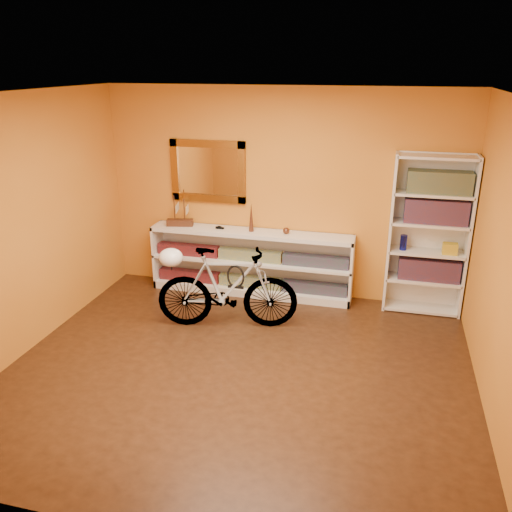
% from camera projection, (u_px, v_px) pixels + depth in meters
% --- Properties ---
extents(floor, '(4.50, 4.00, 0.01)m').
position_uv_depth(floor, '(239.00, 371.00, 5.18)').
color(floor, black).
rests_on(floor, ground).
extents(ceiling, '(4.50, 4.00, 0.01)m').
position_uv_depth(ceiling, '(235.00, 94.00, 4.27)').
color(ceiling, silver).
rests_on(ceiling, ground).
extents(back_wall, '(4.50, 0.01, 2.60)m').
position_uv_depth(back_wall, '(282.00, 194.00, 6.54)').
color(back_wall, '#C3701D').
rests_on(back_wall, ground).
extents(left_wall, '(0.01, 4.00, 2.60)m').
position_uv_depth(left_wall, '(20.00, 227.00, 5.24)').
color(left_wall, '#C3701D').
rests_on(left_wall, ground).
extents(right_wall, '(0.01, 4.00, 2.60)m').
position_uv_depth(right_wall, '(507.00, 269.00, 4.20)').
color(right_wall, '#C3701D').
rests_on(right_wall, ground).
extents(gilt_mirror, '(0.98, 0.06, 0.78)m').
position_uv_depth(gilt_mirror, '(208.00, 171.00, 6.64)').
color(gilt_mirror, brown).
rests_on(gilt_mirror, back_wall).
extents(wall_socket, '(0.09, 0.02, 0.09)m').
position_uv_depth(wall_socket, '(349.00, 279.00, 6.68)').
color(wall_socket, silver).
rests_on(wall_socket, back_wall).
extents(console_unit, '(2.60, 0.35, 0.85)m').
position_uv_depth(console_unit, '(251.00, 263.00, 6.76)').
color(console_unit, silver).
rests_on(console_unit, floor).
extents(cd_row_lower, '(2.50, 0.13, 0.14)m').
position_uv_depth(cd_row_lower, '(250.00, 281.00, 6.83)').
color(cd_row_lower, black).
rests_on(cd_row_lower, console_unit).
extents(cd_row_upper, '(2.50, 0.13, 0.14)m').
position_uv_depth(cd_row_upper, '(250.00, 255.00, 6.70)').
color(cd_row_upper, navy).
rests_on(cd_row_upper, console_unit).
extents(model_ship, '(0.36, 0.19, 0.40)m').
position_uv_depth(model_ship, '(179.00, 211.00, 6.76)').
color(model_ship, '#3A1D10').
rests_on(model_ship, console_unit).
extents(toy_car, '(0.00, 0.00, 0.00)m').
position_uv_depth(toy_car, '(220.00, 229.00, 6.70)').
color(toy_car, black).
rests_on(toy_car, console_unit).
extents(bronze_ornament, '(0.06, 0.06, 0.37)m').
position_uv_depth(bronze_ornament, '(251.00, 217.00, 6.54)').
color(bronze_ornament, '#552D1D').
rests_on(bronze_ornament, console_unit).
extents(decorative_orb, '(0.08, 0.08, 0.08)m').
position_uv_depth(decorative_orb, '(286.00, 231.00, 6.49)').
color(decorative_orb, '#552D1D').
rests_on(decorative_orb, console_unit).
extents(bookcase, '(0.90, 0.30, 1.90)m').
position_uv_depth(bookcase, '(428.00, 236.00, 6.10)').
color(bookcase, silver).
rests_on(bookcase, floor).
extents(book_row_a, '(0.70, 0.22, 0.26)m').
position_uv_depth(book_row_a, '(429.00, 269.00, 6.23)').
color(book_row_a, maroon).
rests_on(book_row_a, bookcase).
extents(book_row_b, '(0.70, 0.22, 0.28)m').
position_uv_depth(book_row_b, '(436.00, 211.00, 5.99)').
color(book_row_b, maroon).
rests_on(book_row_b, bookcase).
extents(book_row_c, '(0.70, 0.22, 0.25)m').
position_uv_depth(book_row_c, '(440.00, 182.00, 5.87)').
color(book_row_c, '#1A4C5B').
rests_on(book_row_c, bookcase).
extents(travel_mug, '(0.08, 0.08, 0.18)m').
position_uv_depth(travel_mug, '(403.00, 242.00, 6.18)').
color(travel_mug, navy).
rests_on(travel_mug, bookcase).
extents(red_tin, '(0.14, 0.14, 0.16)m').
position_uv_depth(red_tin, '(416.00, 184.00, 5.97)').
color(red_tin, maroon).
rests_on(red_tin, bookcase).
extents(yellow_bag, '(0.17, 0.11, 0.13)m').
position_uv_depth(yellow_bag, '(450.00, 249.00, 6.05)').
color(yellow_bag, gold).
rests_on(yellow_bag, bookcase).
extents(bicycle, '(0.75, 1.66, 0.95)m').
position_uv_depth(bicycle, '(227.00, 288.00, 5.88)').
color(bicycle, silver).
rests_on(bicycle, floor).
extents(helmet, '(0.27, 0.26, 0.20)m').
position_uv_depth(helmet, '(171.00, 257.00, 5.77)').
color(helmet, white).
rests_on(helmet, bicycle).
extents(u_lock, '(0.20, 0.02, 0.20)m').
position_uv_depth(u_lock, '(236.00, 277.00, 5.82)').
color(u_lock, black).
rests_on(u_lock, bicycle).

